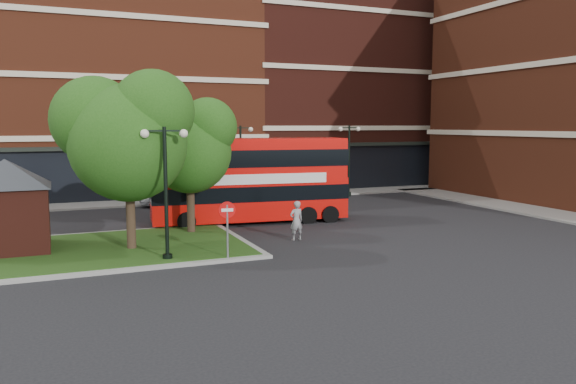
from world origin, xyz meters
name	(u,v)px	position (x,y,z in m)	size (l,w,h in m)	color
ground	(305,250)	(0.00, 0.00, 0.00)	(120.00, 120.00, 0.00)	black
pavement_far	(204,199)	(0.00, 16.50, 0.06)	(44.00, 3.00, 0.12)	slate
pavement_side	(562,216)	(16.50, 2.00, 0.06)	(3.00, 28.00, 0.12)	slate
terrace_far_left	(69,98)	(-8.00, 24.00, 7.00)	(26.00, 12.00, 14.00)	maroon
terrace_far_right	(337,91)	(14.00, 24.00, 8.00)	(18.00, 12.00, 16.00)	#471911
traffic_island	(92,250)	(-8.00, 3.00, 0.07)	(12.60, 7.60, 0.15)	gray
kiosk	(7,196)	(-11.00, 4.00, 2.32)	(6.51, 6.51, 3.60)	#471911
tree_island_west	(125,132)	(-6.60, 2.58, 4.79)	(5.40, 4.71, 7.21)	#2D2116
tree_island_east	(187,143)	(-3.58, 5.06, 4.24)	(4.46, 3.90, 6.29)	#2D2116
lamp_island	(166,186)	(-5.50, 0.20, 2.83)	(1.72, 0.36, 5.00)	black
lamp_far_left	(241,159)	(2.00, 14.50, 2.83)	(1.72, 0.36, 5.00)	black
lamp_far_right	(349,156)	(10.00, 14.50, 2.83)	(1.72, 0.36, 5.00)	black
bus	(250,174)	(0.09, 7.06, 2.51)	(10.22, 3.39, 3.83)	red
woman	(296,221)	(0.50, 2.00, 0.87)	(0.64, 0.42, 1.75)	gray
car_silver	(171,196)	(-2.57, 14.50, 0.66)	(1.56, 3.87, 1.32)	silver
car_white	(281,188)	(5.40, 16.00, 0.65)	(1.37, 3.94, 1.30)	silver
no_entry_sign	(227,219)	(-3.39, -0.50, 1.60)	(0.62, 0.13, 2.24)	slate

